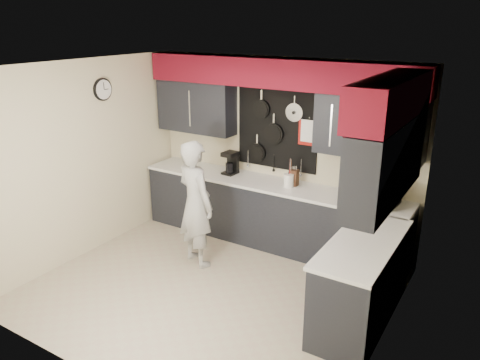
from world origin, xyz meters
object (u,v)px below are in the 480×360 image
Objects in this scene: person at (196,204)px; microwave at (376,192)px; utensil_crock at (289,180)px; coffee_maker at (231,162)px; knife_block at (294,178)px.

microwave is at bearing -133.79° from person.
coffee_maker reaches higher than utensil_crock.
knife_block is 0.67× the size of coffee_maker.
person reaches higher than utensil_crock.
microwave is 1.63× the size of coffee_maker.
knife_block is (-1.12, 0.05, -0.04)m from microwave.
person is (-0.87, -1.07, -0.20)m from knife_block.
person reaches higher than knife_block.
coffee_maker is (-0.97, 0.08, 0.08)m from utensil_crock.
microwave is 1.12m from knife_block.
microwave is 0.32× the size of person.
coffee_maker is (-2.14, 0.05, 0.02)m from microwave.
person is at bearing -78.43° from coffee_maker.
coffee_maker is at bearing 175.47° from utensil_crock.
utensil_crock is 1.30m from person.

